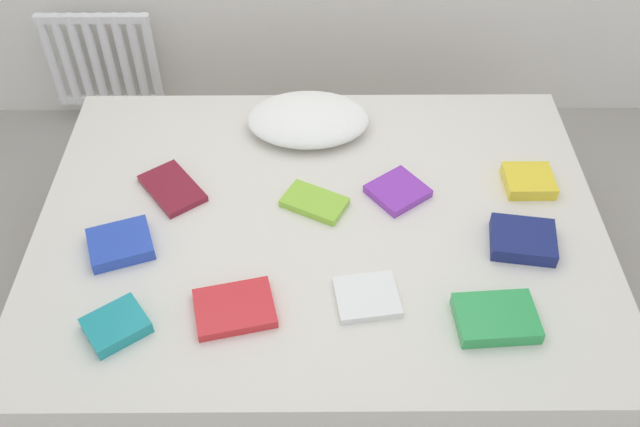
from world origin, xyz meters
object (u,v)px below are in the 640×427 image
textbook_lime (315,202)px  textbook_maroon (172,188)px  textbook_green (496,318)px  textbook_teal (116,325)px  textbook_red (235,308)px  textbook_white (367,297)px  pillow (308,119)px  radiator (102,61)px  textbook_yellow (529,181)px  textbook_blue (121,244)px  textbook_purple (398,191)px  bed (320,267)px  textbook_navy (523,240)px

textbook_lime → textbook_maroon: bearing=-160.7°
textbook_green → textbook_teal: size_ratio=1.39×
textbook_red → textbook_white: textbook_red is taller
pillow → textbook_green: bearing=-58.7°
radiator → textbook_yellow: bearing=-29.8°
pillow → textbook_blue: 0.88m
radiator → textbook_blue: radiator is taller
textbook_blue → textbook_yellow: (1.42, 0.30, 0.00)m
textbook_green → textbook_teal: (-1.14, -0.02, -0.00)m
radiator → textbook_red: 1.78m
radiator → pillow: (1.00, -0.70, 0.18)m
pillow → textbook_purple: (0.32, -0.37, -0.04)m
textbook_teal → textbook_white: bearing=-27.5°
radiator → textbook_lime: bearing=-47.8°
bed → textbook_teal: size_ratio=11.55×
textbook_navy → textbook_white: bearing=-148.0°
pillow → textbook_red: bearing=-103.9°
textbook_red → textbook_teal: size_ratio=1.38×
textbook_navy → textbook_purple: 0.47m
radiator → pillow: 1.23m
textbook_lime → textbook_maroon: textbook_lime is taller
textbook_purple → textbook_teal: size_ratio=1.05×
textbook_purple → textbook_yellow: bearing=58.3°
textbook_purple → textbook_white: (-0.14, -0.47, -0.00)m
textbook_white → textbook_teal: 0.76m
textbook_teal → textbook_navy: bearing=-21.2°
textbook_green → textbook_maroon: bearing=147.3°
textbook_navy → textbook_blue: bearing=-170.6°
textbook_navy → textbook_green: textbook_navy is taller
pillow → textbook_blue: bearing=-134.5°
textbook_red → textbook_maroon: size_ratio=0.96×
textbook_green → textbook_maroon: size_ratio=0.97×
textbook_yellow → textbook_teal: textbook_yellow is taller
textbook_red → textbook_lime: size_ratio=1.10×
textbook_lime → textbook_navy: size_ratio=1.04×
radiator → textbook_yellow: radiator is taller
radiator → textbook_navy: bearing=-37.6°
textbook_lime → textbook_green: 0.75m
bed → textbook_red: size_ratio=8.35×
radiator → textbook_purple: 1.71m
radiator → textbook_yellow: 2.08m
textbook_white → textbook_green: bearing=-21.3°
textbook_red → textbook_yellow: bearing=15.9°
bed → pillow: 0.59m
textbook_teal → textbook_yellow: bearing=-11.3°
pillow → bed: bearing=-85.0°
textbook_navy → textbook_maroon: (-1.21, 0.27, -0.01)m
pillow → textbook_white: pillow is taller
textbook_purple → textbook_green: 0.62m
textbook_lime → textbook_white: 0.45m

